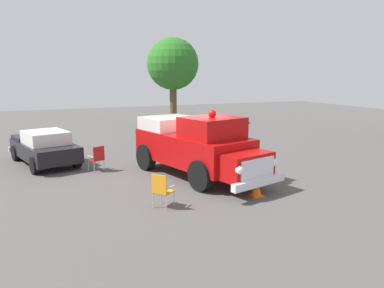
# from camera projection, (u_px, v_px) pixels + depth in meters

# --- Properties ---
(ground_plane) EXTENTS (60.00, 60.00, 0.00)m
(ground_plane) POSITION_uv_depth(u_px,v_px,m) (188.00, 173.00, 14.35)
(ground_plane) COLOR #514F4C
(vintage_fire_truck) EXTENTS (6.31, 3.70, 2.59)m
(vintage_fire_truck) POSITION_uv_depth(u_px,v_px,m) (196.00, 145.00, 13.73)
(vintage_fire_truck) COLOR black
(vintage_fire_truck) RESTS_ON ground
(classic_hot_rod) EXTENTS (4.70, 2.96, 1.46)m
(classic_hot_rod) POSITION_uv_depth(u_px,v_px,m) (44.00, 147.00, 15.73)
(classic_hot_rod) COLOR black
(classic_hot_rod) RESTS_ON ground
(lawn_chair_by_car) EXTENTS (0.64, 0.64, 1.02)m
(lawn_chair_by_car) POSITION_uv_depth(u_px,v_px,m) (97.00, 157.00, 14.53)
(lawn_chair_by_car) COLOR #B7BABF
(lawn_chair_by_car) RESTS_ON ground
(lawn_chair_spare) EXTENTS (0.69, 0.69, 1.02)m
(lawn_chair_spare) POSITION_uv_depth(u_px,v_px,m) (161.00, 188.00, 10.50)
(lawn_chair_spare) COLOR #B7BABF
(lawn_chair_spare) RESTS_ON ground
(oak_tree_right) EXTENTS (3.94, 3.94, 6.56)m
(oak_tree_right) POSITION_uv_depth(u_px,v_px,m) (173.00, 64.00, 27.89)
(oak_tree_right) COLOR brown
(oak_tree_right) RESTS_ON ground
(traffic_cone) EXTENTS (0.40, 0.40, 0.64)m
(traffic_cone) POSITION_uv_depth(u_px,v_px,m) (257.00, 187.00, 11.59)
(traffic_cone) COLOR orange
(traffic_cone) RESTS_ON ground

